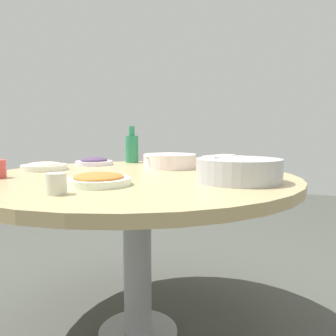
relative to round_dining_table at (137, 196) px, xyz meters
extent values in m
plane|color=#42443D|center=(0.00, 0.00, -0.65)|extent=(8.00, 8.00, 0.00)
cylinder|color=#99999E|center=(0.00, 0.00, -0.63)|extent=(0.36, 0.36, 0.03)
cylinder|color=#99999E|center=(0.00, 0.00, -0.28)|extent=(0.12, 0.12, 0.67)
cylinder|color=tan|center=(0.00, 0.00, 0.07)|extent=(1.37, 1.37, 0.04)
cylinder|color=#B2B5BA|center=(0.05, 0.44, 0.14)|extent=(0.32, 0.32, 0.09)
ellipsoid|color=white|center=(0.05, 0.44, 0.14)|extent=(0.26, 0.26, 0.10)
cube|color=white|center=(0.01, 0.36, 0.18)|extent=(0.16, 0.11, 0.01)
cylinder|color=white|center=(-0.31, 0.04, 0.13)|extent=(0.27, 0.27, 0.07)
cylinder|color=black|center=(-0.31, 0.04, 0.12)|extent=(0.24, 0.24, 0.05)
cylinder|color=silver|center=(-0.31, 0.04, 0.15)|extent=(0.26, 0.16, 0.01)
cylinder|color=silver|center=(-0.02, -0.51, 0.11)|extent=(0.22, 0.22, 0.03)
ellipsoid|color=#D3A887|center=(-0.02, -0.51, 0.12)|extent=(0.17, 0.17, 0.03)
cylinder|color=silver|center=(-0.32, -0.42, 0.10)|extent=(0.21, 0.21, 0.02)
ellipsoid|color=#493453|center=(-0.32, -0.42, 0.12)|extent=(0.15, 0.15, 0.03)
cylinder|color=white|center=(0.29, -0.01, 0.11)|extent=(0.23, 0.23, 0.03)
ellipsoid|color=#B8672A|center=(0.29, -0.01, 0.12)|extent=(0.18, 0.18, 0.03)
cylinder|color=#2A8155|center=(-0.52, -0.28, 0.17)|extent=(0.08, 0.08, 0.16)
cylinder|color=#2A8155|center=(-0.52, -0.28, 0.28)|extent=(0.03, 0.03, 0.06)
cylinder|color=silver|center=(0.48, -0.04, 0.13)|extent=(0.06, 0.06, 0.06)
camera|label=1|loc=(1.30, 0.62, 0.28)|focal=35.77mm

